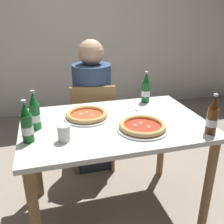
% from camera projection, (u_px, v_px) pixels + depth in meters
% --- Properties ---
extents(ground_plane, '(8.00, 8.00, 0.00)m').
position_uv_depth(ground_plane, '(114.00, 210.00, 1.96)').
color(ground_plane, gray).
extents(back_wall_tiled, '(7.00, 0.10, 2.60)m').
position_uv_depth(back_wall_tiled, '(70.00, 20.00, 3.43)').
color(back_wall_tiled, silver).
rests_on(back_wall_tiled, ground_plane).
extents(dining_table_main, '(1.20, 0.80, 0.75)m').
position_uv_depth(dining_table_main, '(114.00, 137.00, 1.71)').
color(dining_table_main, silver).
rests_on(dining_table_main, ground_plane).
extents(chair_behind_table, '(0.45, 0.45, 0.85)m').
position_uv_depth(chair_behind_table, '(93.00, 122.00, 2.31)').
color(chair_behind_table, olive).
rests_on(chair_behind_table, ground_plane).
extents(diner_seated, '(0.34, 0.34, 1.21)m').
position_uv_depth(diner_seated, '(93.00, 110.00, 2.32)').
color(diner_seated, '#2D3342').
rests_on(diner_seated, ground_plane).
extents(pizza_margherita_near, '(0.31, 0.31, 0.04)m').
position_uv_depth(pizza_margherita_near, '(87.00, 115.00, 1.72)').
color(pizza_margherita_near, white).
rests_on(pizza_margherita_near, dining_table_main).
extents(pizza_marinara_far, '(0.32, 0.32, 0.04)m').
position_uv_depth(pizza_marinara_far, '(142.00, 127.00, 1.56)').
color(pizza_marinara_far, white).
rests_on(pizza_marinara_far, dining_table_main).
extents(beer_bottle_left, '(0.07, 0.07, 0.25)m').
position_uv_depth(beer_bottle_left, '(35.00, 113.00, 1.54)').
color(beer_bottle_left, '#196B2D').
rests_on(beer_bottle_left, dining_table_main).
extents(beer_bottle_center, '(0.07, 0.07, 0.25)m').
position_uv_depth(beer_bottle_center, '(27.00, 125.00, 1.39)').
color(beer_bottle_center, '#14591E').
rests_on(beer_bottle_center, dining_table_main).
extents(beer_bottle_right, '(0.07, 0.07, 0.25)m').
position_uv_depth(beer_bottle_right, '(212.00, 117.00, 1.48)').
color(beer_bottle_right, '#512D0F').
rests_on(beer_bottle_right, dining_table_main).
extents(beer_bottle_extra, '(0.07, 0.07, 0.25)m').
position_uv_depth(beer_bottle_extra, '(146.00, 89.00, 1.99)').
color(beer_bottle_extra, '#14591E').
rests_on(beer_bottle_extra, dining_table_main).
extents(napkin_with_cutlery, '(0.18, 0.19, 0.01)m').
position_uv_depth(napkin_with_cutlery, '(128.00, 107.00, 1.91)').
color(napkin_with_cutlery, white).
rests_on(napkin_with_cutlery, dining_table_main).
extents(paper_cup, '(0.07, 0.07, 0.09)m').
position_uv_depth(paper_cup, '(64.00, 133.00, 1.42)').
color(paper_cup, white).
rests_on(paper_cup, dining_table_main).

